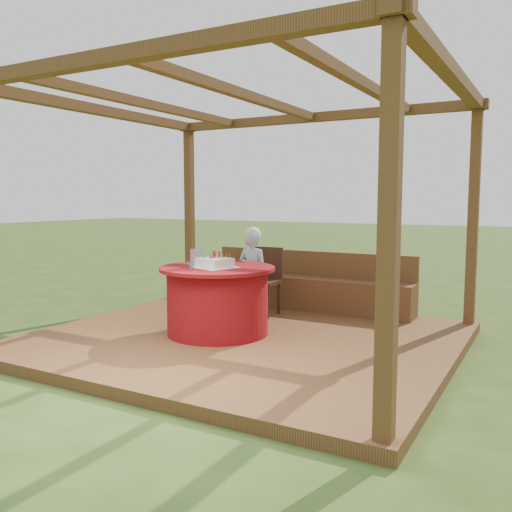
{
  "coord_description": "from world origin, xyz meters",
  "views": [
    {
      "loc": [
        3.04,
        -5.19,
        1.66
      ],
      "look_at": [
        0.0,
        0.25,
        1.0
      ],
      "focal_mm": 38.0,
      "sensor_mm": 36.0,
      "label": 1
    }
  ],
  "objects_px": {
    "elderly_woman": "(253,272)",
    "gift_bag": "(196,257)",
    "bench": "(307,290)",
    "birthday_cake": "(215,263)",
    "table": "(218,300)",
    "drinking_glass": "(191,266)",
    "chair": "(264,277)"
  },
  "relations": [
    {
      "from": "bench",
      "to": "drinking_glass",
      "type": "xyz_separation_m",
      "value": [
        -0.42,
        -2.18,
        0.55
      ]
    },
    {
      "from": "table",
      "to": "elderly_woman",
      "type": "distance_m",
      "value": 0.92
    },
    {
      "from": "table",
      "to": "drinking_glass",
      "type": "distance_m",
      "value": 0.57
    },
    {
      "from": "elderly_woman",
      "to": "drinking_glass",
      "type": "bearing_deg",
      "value": -92.92
    },
    {
      "from": "table",
      "to": "gift_bag",
      "type": "bearing_deg",
      "value": 170.67
    },
    {
      "from": "birthday_cake",
      "to": "drinking_glass",
      "type": "distance_m",
      "value": 0.31
    },
    {
      "from": "drinking_glass",
      "to": "elderly_woman",
      "type": "bearing_deg",
      "value": 87.08
    },
    {
      "from": "bench",
      "to": "birthday_cake",
      "type": "xyz_separation_m",
      "value": [
        -0.3,
        -1.89,
        0.56
      ]
    },
    {
      "from": "table",
      "to": "drinking_glass",
      "type": "xyz_separation_m",
      "value": [
        -0.11,
        -0.37,
        0.42
      ]
    },
    {
      "from": "bench",
      "to": "elderly_woman",
      "type": "distance_m",
      "value": 1.04
    },
    {
      "from": "chair",
      "to": "elderly_woman",
      "type": "height_order",
      "value": "elderly_woman"
    },
    {
      "from": "birthday_cake",
      "to": "chair",
      "type": "bearing_deg",
      "value": 92.9
    },
    {
      "from": "table",
      "to": "chair",
      "type": "distance_m",
      "value": 1.2
    },
    {
      "from": "elderly_woman",
      "to": "drinking_glass",
      "type": "relative_size",
      "value": 12.52
    },
    {
      "from": "bench",
      "to": "gift_bag",
      "type": "bearing_deg",
      "value": -109.94
    },
    {
      "from": "table",
      "to": "gift_bag",
      "type": "distance_m",
      "value": 0.58
    },
    {
      "from": "bench",
      "to": "gift_bag",
      "type": "height_order",
      "value": "gift_bag"
    },
    {
      "from": "bench",
      "to": "chair",
      "type": "distance_m",
      "value": 0.75
    },
    {
      "from": "elderly_woman",
      "to": "gift_bag",
      "type": "xyz_separation_m",
      "value": [
        -0.29,
        -0.84,
        0.26
      ]
    },
    {
      "from": "gift_bag",
      "to": "drinking_glass",
      "type": "bearing_deg",
      "value": -44.94
    },
    {
      "from": "birthday_cake",
      "to": "gift_bag",
      "type": "distance_m",
      "value": 0.37
    },
    {
      "from": "chair",
      "to": "drinking_glass",
      "type": "height_order",
      "value": "chair"
    },
    {
      "from": "gift_bag",
      "to": "drinking_glass",
      "type": "relative_size",
      "value": 1.91
    },
    {
      "from": "bench",
      "to": "elderly_woman",
      "type": "bearing_deg",
      "value": -111.09
    },
    {
      "from": "table",
      "to": "chair",
      "type": "xyz_separation_m",
      "value": [
        -0.05,
        1.19,
        0.11
      ]
    },
    {
      "from": "bench",
      "to": "elderly_woman",
      "type": "xyz_separation_m",
      "value": [
        -0.35,
        -0.91,
        0.34
      ]
    },
    {
      "from": "bench",
      "to": "gift_bag",
      "type": "xyz_separation_m",
      "value": [
        -0.64,
        -1.76,
        0.6
      ]
    },
    {
      "from": "chair",
      "to": "gift_bag",
      "type": "xyz_separation_m",
      "value": [
        -0.28,
        -1.14,
        0.36
      ]
    },
    {
      "from": "gift_bag",
      "to": "bench",
      "type": "bearing_deg",
      "value": 87.36
    },
    {
      "from": "elderly_woman",
      "to": "chair",
      "type": "bearing_deg",
      "value": 91.49
    },
    {
      "from": "birthday_cake",
      "to": "gift_bag",
      "type": "xyz_separation_m",
      "value": [
        -0.34,
        0.13,
        0.03
      ]
    },
    {
      "from": "chair",
      "to": "birthday_cake",
      "type": "bearing_deg",
      "value": -87.1
    }
  ]
}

